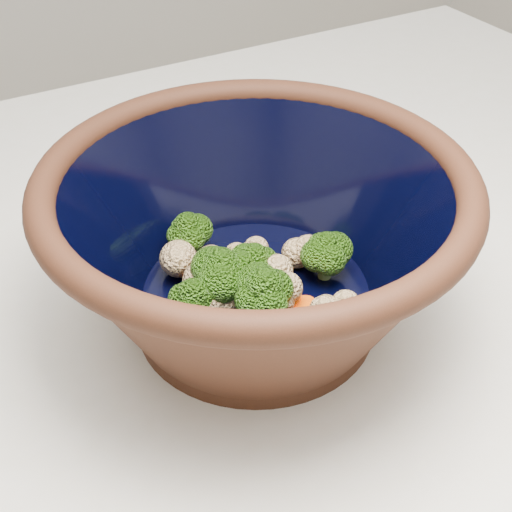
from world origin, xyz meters
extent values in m
cylinder|color=black|center=(-0.08, 0.07, 0.91)|extent=(0.20, 0.20, 0.01)
torus|color=black|center=(-0.08, 0.07, 1.04)|extent=(0.33, 0.33, 0.02)
cylinder|color=black|center=(-0.08, 0.07, 0.93)|extent=(0.19, 0.19, 0.00)
cylinder|color=#608442|center=(-0.02, 0.06, 0.94)|extent=(0.01, 0.01, 0.02)
ellipsoid|color=#3C6C14|center=(-0.02, 0.06, 0.96)|extent=(0.04, 0.04, 0.03)
cylinder|color=#608442|center=(-0.09, 0.03, 0.94)|extent=(0.01, 0.01, 0.02)
ellipsoid|color=#3C6C14|center=(-0.09, 0.03, 0.97)|extent=(0.05, 0.05, 0.04)
cylinder|color=#608442|center=(-0.11, 0.07, 0.94)|extent=(0.01, 0.01, 0.02)
ellipsoid|color=#3C6C14|center=(-0.11, 0.07, 0.97)|extent=(0.05, 0.05, 0.04)
cylinder|color=#608442|center=(-0.09, 0.07, 0.94)|extent=(0.01, 0.01, 0.02)
ellipsoid|color=#3C6C14|center=(-0.09, 0.07, 0.96)|extent=(0.04, 0.04, 0.03)
cylinder|color=#608442|center=(-0.10, 0.14, 0.94)|extent=(0.01, 0.01, 0.02)
ellipsoid|color=#3C6C14|center=(-0.10, 0.14, 0.96)|extent=(0.04, 0.04, 0.03)
cylinder|color=#608442|center=(-0.08, 0.07, 0.94)|extent=(0.01, 0.01, 0.02)
ellipsoid|color=#3C6C14|center=(-0.08, 0.07, 0.96)|extent=(0.04, 0.04, 0.03)
cylinder|color=#608442|center=(-0.14, 0.06, 0.94)|extent=(0.01, 0.01, 0.02)
ellipsoid|color=#3C6C14|center=(-0.14, 0.06, 0.96)|extent=(0.04, 0.04, 0.03)
sphere|color=beige|center=(-0.07, 0.08, 0.95)|extent=(0.03, 0.03, 0.03)
sphere|color=beige|center=(-0.12, 0.08, 0.95)|extent=(0.03, 0.03, 0.03)
sphere|color=beige|center=(-0.12, 0.12, 0.95)|extent=(0.03, 0.03, 0.03)
sphere|color=beige|center=(-0.07, 0.09, 0.95)|extent=(0.03, 0.03, 0.03)
sphere|color=beige|center=(-0.10, 0.09, 0.95)|extent=(0.03, 0.03, 0.03)
sphere|color=beige|center=(-0.11, 0.06, 0.95)|extent=(0.03, 0.03, 0.03)
sphere|color=beige|center=(-0.05, 0.00, 0.95)|extent=(0.03, 0.03, 0.03)
sphere|color=beige|center=(-0.07, 0.07, 0.95)|extent=(0.03, 0.03, 0.03)
sphere|color=beige|center=(-0.08, 0.04, 0.95)|extent=(0.03, 0.03, 0.03)
sphere|color=beige|center=(-0.03, 0.08, 0.95)|extent=(0.03, 0.03, 0.03)
sphere|color=beige|center=(-0.07, 0.07, 0.95)|extent=(0.03, 0.03, 0.03)
cylinder|color=#FD610B|center=(-0.08, 0.07, 0.94)|extent=(0.03, 0.03, 0.01)
cylinder|color=#FD610B|center=(-0.06, 0.03, 0.94)|extent=(0.02, 0.02, 0.01)
cylinder|color=#FD610B|center=(-0.07, 0.05, 0.94)|extent=(0.03, 0.03, 0.01)
cylinder|color=#FD610B|center=(-0.11, 0.10, 0.94)|extent=(0.02, 0.02, 0.01)
camera|label=1|loc=(-0.29, -0.32, 1.31)|focal=50.00mm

